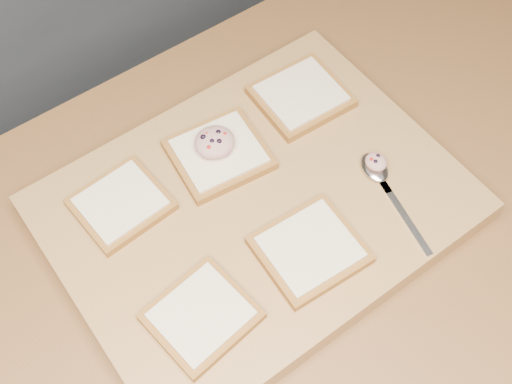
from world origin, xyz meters
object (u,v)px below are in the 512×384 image
(tuna_salad_dollop, at_px, (214,142))
(bread_far_center, at_px, (219,154))
(spoon, at_px, (379,175))
(cutting_board, at_px, (256,208))

(tuna_salad_dollop, bearing_deg, bread_far_center, -75.30)
(tuna_salad_dollop, distance_m, spoon, 0.22)
(bread_far_center, distance_m, tuna_salad_dollop, 0.02)
(bread_far_center, height_order, spoon, bread_far_center)
(cutting_board, bearing_deg, spoon, -23.47)
(cutting_board, distance_m, bread_far_center, 0.09)
(cutting_board, bearing_deg, bread_far_center, 89.87)
(bread_far_center, bearing_deg, tuna_salad_dollop, 104.70)
(tuna_salad_dollop, height_order, spoon, tuna_salad_dollop)
(tuna_salad_dollop, bearing_deg, cutting_board, -89.07)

